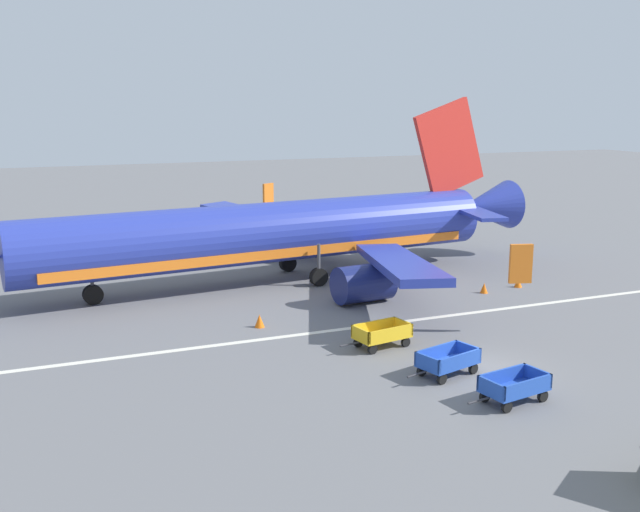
{
  "coord_description": "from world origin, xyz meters",
  "views": [
    {
      "loc": [
        -17.36,
        -24.18,
        11.03
      ],
      "look_at": [
        -2.69,
        11.64,
        2.8
      ],
      "focal_mm": 40.9,
      "sensor_mm": 36.0,
      "label": 1
    }
  ],
  "objects_px": {
    "baggage_cart_second_in_row": "(448,361)",
    "baggage_cart_third_in_row": "(382,334)",
    "baggage_cart_nearest": "(514,387)",
    "traffic_cone_mid_apron": "(259,321)",
    "traffic_cone_by_carts": "(518,282)",
    "airplane": "(281,233)",
    "traffic_cone_near_plane": "(484,288)"
  },
  "relations": [
    {
      "from": "baggage_cart_second_in_row",
      "to": "baggage_cart_third_in_row",
      "type": "xyz_separation_m",
      "value": [
        -0.91,
        4.16,
        0.0
      ]
    },
    {
      "from": "baggage_cart_nearest",
      "to": "traffic_cone_mid_apron",
      "type": "distance_m",
      "value": 13.8
    },
    {
      "from": "baggage_cart_nearest",
      "to": "traffic_cone_by_carts",
      "type": "bearing_deg",
      "value": 52.26
    },
    {
      "from": "baggage_cart_second_in_row",
      "to": "airplane",
      "type": "bearing_deg",
      "value": 93.16
    },
    {
      "from": "traffic_cone_mid_apron",
      "to": "baggage_cart_nearest",
      "type": "bearing_deg",
      "value": -64.2
    },
    {
      "from": "baggage_cart_third_in_row",
      "to": "baggage_cart_nearest",
      "type": "bearing_deg",
      "value": -77.0
    },
    {
      "from": "baggage_cart_second_in_row",
      "to": "traffic_cone_near_plane",
      "type": "distance_m",
      "value": 13.82
    },
    {
      "from": "traffic_cone_mid_apron",
      "to": "traffic_cone_near_plane",
      "type": "bearing_deg",
      "value": 5.35
    },
    {
      "from": "traffic_cone_mid_apron",
      "to": "traffic_cone_by_carts",
      "type": "relative_size",
      "value": 1.06
    },
    {
      "from": "traffic_cone_mid_apron",
      "to": "traffic_cone_by_carts",
      "type": "bearing_deg",
      "value": 5.73
    },
    {
      "from": "baggage_cart_nearest",
      "to": "baggage_cart_third_in_row",
      "type": "relative_size",
      "value": 1.0
    },
    {
      "from": "traffic_cone_by_carts",
      "to": "traffic_cone_mid_apron",
      "type": "bearing_deg",
      "value": -174.27
    },
    {
      "from": "baggage_cart_second_in_row",
      "to": "baggage_cart_third_in_row",
      "type": "bearing_deg",
      "value": 102.3
    },
    {
      "from": "baggage_cart_second_in_row",
      "to": "traffic_cone_mid_apron",
      "type": "height_order",
      "value": "baggage_cart_second_in_row"
    },
    {
      "from": "airplane",
      "to": "traffic_cone_mid_apron",
      "type": "height_order",
      "value": "airplane"
    },
    {
      "from": "baggage_cart_nearest",
      "to": "airplane",
      "type": "bearing_deg",
      "value": 94.87
    },
    {
      "from": "baggage_cart_nearest",
      "to": "baggage_cart_second_in_row",
      "type": "relative_size",
      "value": 1.0
    },
    {
      "from": "traffic_cone_near_plane",
      "to": "traffic_cone_by_carts",
      "type": "bearing_deg",
      "value": 7.71
    },
    {
      "from": "baggage_cart_second_in_row",
      "to": "traffic_cone_mid_apron",
      "type": "relative_size",
      "value": 5.49
    },
    {
      "from": "baggage_cart_nearest",
      "to": "traffic_cone_by_carts",
      "type": "distance_m",
      "value": 17.86
    },
    {
      "from": "traffic_cone_near_plane",
      "to": "traffic_cone_mid_apron",
      "type": "xyz_separation_m",
      "value": [
        -14.23,
        -1.33,
        0.03
      ]
    },
    {
      "from": "baggage_cart_nearest",
      "to": "traffic_cone_mid_apron",
      "type": "xyz_separation_m",
      "value": [
        -6.01,
        12.42,
        -0.27
      ]
    },
    {
      "from": "baggage_cart_second_in_row",
      "to": "traffic_cone_by_carts",
      "type": "height_order",
      "value": "baggage_cart_second_in_row"
    },
    {
      "from": "airplane",
      "to": "baggage_cart_third_in_row",
      "type": "relative_size",
      "value": 10.39
    },
    {
      "from": "baggage_cart_third_in_row",
      "to": "traffic_cone_by_carts",
      "type": "bearing_deg",
      "value": 27.77
    },
    {
      "from": "traffic_cone_near_plane",
      "to": "traffic_cone_mid_apron",
      "type": "height_order",
      "value": "traffic_cone_mid_apron"
    },
    {
      "from": "baggage_cart_nearest",
      "to": "traffic_cone_mid_apron",
      "type": "bearing_deg",
      "value": 115.8
    },
    {
      "from": "baggage_cart_second_in_row",
      "to": "traffic_cone_near_plane",
      "type": "bearing_deg",
      "value": 49.15
    },
    {
      "from": "baggage_cart_third_in_row",
      "to": "traffic_cone_near_plane",
      "type": "relative_size",
      "value": 6.04
    },
    {
      "from": "airplane",
      "to": "baggage_cart_nearest",
      "type": "relative_size",
      "value": 10.4
    },
    {
      "from": "airplane",
      "to": "baggage_cart_third_in_row",
      "type": "bearing_deg",
      "value": -89.69
    },
    {
      "from": "airplane",
      "to": "baggage_cart_nearest",
      "type": "bearing_deg",
      "value": -85.13
    }
  ]
}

